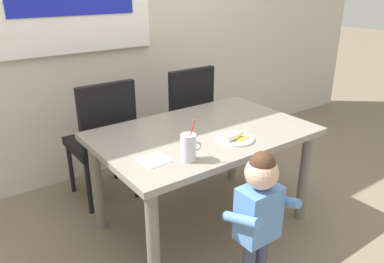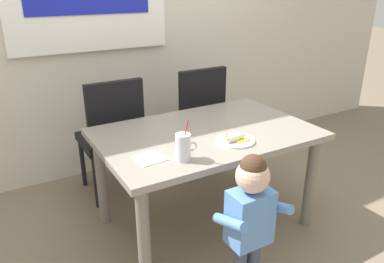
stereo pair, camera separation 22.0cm
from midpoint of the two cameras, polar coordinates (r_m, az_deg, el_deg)
The scene contains 10 objects.
ground_plane at distance 2.75m, azimuth 4.30°, elevation -13.70°, with size 24.00×24.00×0.00m, color #7A6B56.
back_wall at distance 3.32m, azimuth -7.69°, elevation 19.18°, with size 6.40×0.17×2.90m.
dining_table at distance 2.45m, azimuth 4.70°, elevation -2.00°, with size 1.38×0.90×0.70m.
dining_chair_left at distance 2.86m, azimuth -9.93°, elevation -0.12°, with size 0.44×0.45×0.96m.
dining_chair_right at distance 3.18m, azimuth 2.49°, elevation 2.52°, with size 0.44×0.44×0.96m.
toddler_standing at distance 1.96m, azimuth 12.18°, elevation -11.91°, with size 0.33×0.24×0.84m.
milk_cup at distance 1.99m, azimuth 1.82°, elevation -2.70°, with size 0.13×0.09×0.25m.
snack_plate at distance 2.28m, azimuth 9.47°, elevation -1.43°, with size 0.23×0.23×0.01m, color white.
peeled_banana at distance 2.25m, azimuth 9.50°, elevation -1.00°, with size 0.17×0.12×0.07m.
paper_napkin at distance 2.04m, azimuth -3.43°, elevation -4.20°, with size 0.15×0.15×0.00m, color silver.
Camera 2 is at (-1.20, -1.89, 1.60)m, focal length 34.88 mm.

